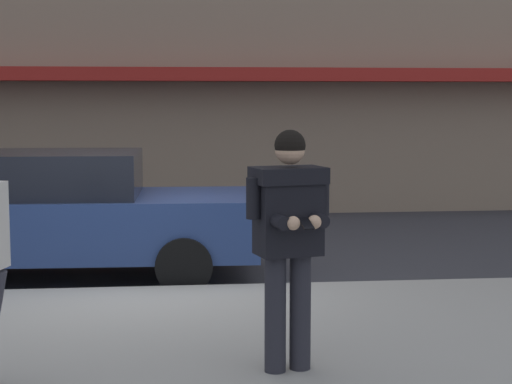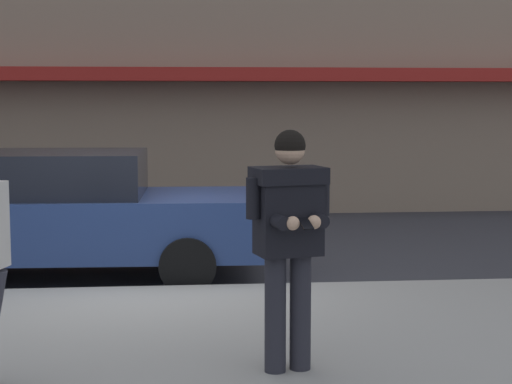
{
  "view_description": "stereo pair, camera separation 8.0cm",
  "coord_description": "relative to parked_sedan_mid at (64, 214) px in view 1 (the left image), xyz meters",
  "views": [
    {
      "loc": [
        0.4,
        -9.39,
        2.17
      ],
      "look_at": [
        1.06,
        -3.23,
        1.49
      ],
      "focal_mm": 60.0,
      "sensor_mm": 36.0,
      "label": 1
    },
    {
      "loc": [
        0.48,
        -9.4,
        2.17
      ],
      "look_at": [
        1.06,
        -3.23,
        1.49
      ],
      "focal_mm": 60.0,
      "sensor_mm": 36.0,
      "label": 2
    }
  ],
  "objects": [
    {
      "name": "man_texting_on_phone",
      "position": [
        2.11,
        -4.14,
        0.46
      ],
      "size": [
        0.64,
        0.63,
        1.81
      ],
      "color": "#23232B",
      "rests_on": "sidewalk"
    },
    {
      "name": "curb_paint_line",
      "position": [
        1.8,
        -0.86,
        -0.79
      ],
      "size": [
        28.0,
        0.12,
        0.01
      ],
      "primitive_type": "cube",
      "color": "silver",
      "rests_on": "ground"
    },
    {
      "name": "parked_sedan_mid",
      "position": [
        0.0,
        0.0,
        0.0
      ],
      "size": [
        4.56,
        2.05,
        1.54
      ],
      "color": "navy",
      "rests_on": "ground"
    },
    {
      "name": "ground_plane",
      "position": [
        0.8,
        -0.91,
        -0.79
      ],
      "size": [
        80.0,
        80.0,
        0.0
      ],
      "primitive_type": "plane",
      "color": "#333338"
    },
    {
      "name": "sidewalk",
      "position": [
        1.8,
        -3.76,
        -0.72
      ],
      "size": [
        32.0,
        5.3,
        0.14
      ],
      "primitive_type": "cube",
      "color": "#99968E",
      "rests_on": "ground"
    }
  ]
}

